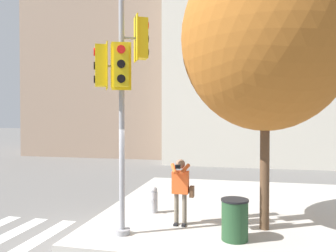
{
  "coord_description": "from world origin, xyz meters",
  "views": [
    {
      "loc": [
        3.29,
        -6.46,
        2.73
      ],
      "look_at": [
        1.56,
        1.19,
        2.56
      ],
      "focal_mm": 35.0,
      "sensor_mm": 36.0,
      "label": 1
    }
  ],
  "objects_px": {
    "trash_bin": "(235,219)",
    "fire_hydrant": "(154,200)",
    "person_photographer": "(181,186)",
    "street_tree": "(265,38)",
    "traffic_signal_pole": "(121,76)"
  },
  "relations": [
    {
      "from": "traffic_signal_pole",
      "to": "fire_hydrant",
      "type": "xyz_separation_m",
      "value": [
        0.27,
        1.79,
        -3.19
      ]
    },
    {
      "from": "person_photographer",
      "to": "trash_bin",
      "type": "xyz_separation_m",
      "value": [
        1.31,
        -0.74,
        -0.52
      ]
    },
    {
      "from": "street_tree",
      "to": "person_photographer",
      "type": "bearing_deg",
      "value": -176.5
    },
    {
      "from": "traffic_signal_pole",
      "to": "trash_bin",
      "type": "bearing_deg",
      "value": 4.62
    },
    {
      "from": "person_photographer",
      "to": "trash_bin",
      "type": "height_order",
      "value": "person_photographer"
    },
    {
      "from": "person_photographer",
      "to": "trash_bin",
      "type": "distance_m",
      "value": 1.59
    },
    {
      "from": "street_tree",
      "to": "trash_bin",
      "type": "bearing_deg",
      "value": -127.69
    },
    {
      "from": "street_tree",
      "to": "fire_hydrant",
      "type": "relative_size",
      "value": 9.16
    },
    {
      "from": "traffic_signal_pole",
      "to": "person_photographer",
      "type": "xyz_separation_m",
      "value": [
        1.18,
        0.94,
        -2.59
      ]
    },
    {
      "from": "traffic_signal_pole",
      "to": "fire_hydrant",
      "type": "height_order",
      "value": "traffic_signal_pole"
    },
    {
      "from": "street_tree",
      "to": "fire_hydrant",
      "type": "bearing_deg",
      "value": 165.91
    },
    {
      "from": "person_photographer",
      "to": "street_tree",
      "type": "distance_m",
      "value": 4.02
    },
    {
      "from": "street_tree",
      "to": "trash_bin",
      "type": "xyz_separation_m",
      "value": [
        -0.66,
        -0.86,
        -4.02
      ]
    },
    {
      "from": "traffic_signal_pole",
      "to": "street_tree",
      "type": "relative_size",
      "value": 0.82
    },
    {
      "from": "trash_bin",
      "to": "fire_hydrant",
      "type": "bearing_deg",
      "value": 144.52
    }
  ]
}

